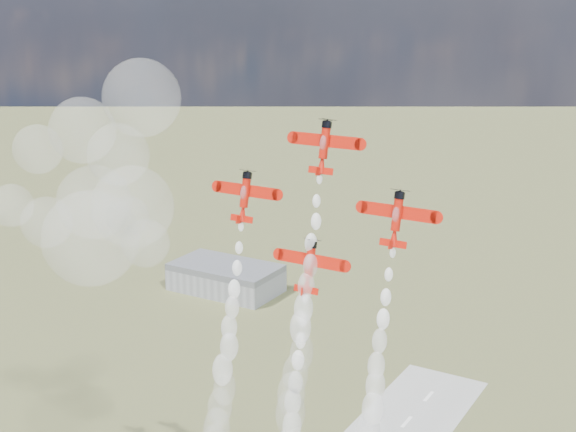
% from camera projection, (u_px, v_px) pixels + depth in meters
% --- Properties ---
extents(hangar, '(50.00, 28.00, 13.00)m').
position_uv_depth(hangar, '(226.00, 277.00, 376.97)').
color(hangar, gray).
rests_on(hangar, ground).
extents(plane_lead, '(13.63, 5.06, 9.58)m').
position_uv_depth(plane_lead, '(324.00, 146.00, 142.23)').
color(plane_lead, red).
rests_on(plane_lead, ground).
extents(plane_left, '(13.63, 5.06, 9.58)m').
position_uv_depth(plane_left, '(245.00, 195.00, 150.38)').
color(plane_left, red).
rests_on(plane_left, ground).
extents(plane_right, '(13.63, 5.06, 9.58)m').
position_uv_depth(plane_right, '(397.00, 217.00, 135.40)').
color(plane_right, red).
rests_on(plane_right, ground).
extents(plane_slot, '(13.63, 5.06, 9.58)m').
position_uv_depth(plane_slot, '(309.00, 265.00, 143.56)').
color(plane_slot, red).
rests_on(plane_slot, ground).
extents(smoke_trail_lead, '(5.50, 12.86, 44.87)m').
position_uv_depth(smoke_trail_lead, '(297.00, 365.00, 144.80)').
color(smoke_trail_lead, white).
rests_on(smoke_trail_lead, plane_lead).
extents(smoke_trail_left, '(5.33, 13.10, 44.65)m').
position_uv_depth(smoke_trail_left, '(221.00, 401.00, 152.88)').
color(smoke_trail_left, white).
rests_on(smoke_trail_left, plane_left).
extents(drifted_smoke_cloud, '(55.80, 34.10, 50.55)m').
position_uv_depth(drifted_smoke_cloud, '(101.00, 190.00, 186.68)').
color(drifted_smoke_cloud, white).
rests_on(drifted_smoke_cloud, ground).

